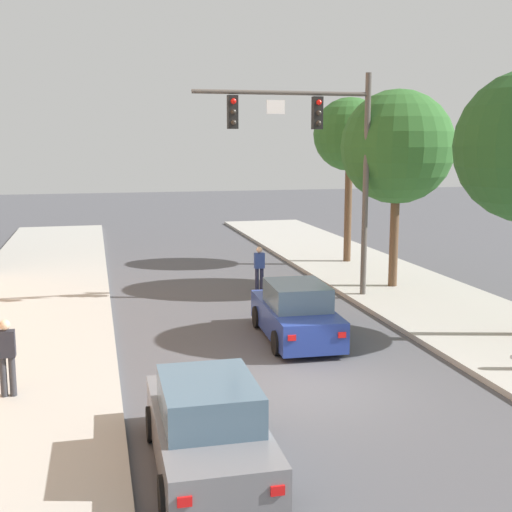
% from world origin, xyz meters
% --- Properties ---
extents(ground_plane, '(120.00, 120.00, 0.00)m').
position_xyz_m(ground_plane, '(0.00, 0.00, 0.00)').
color(ground_plane, '#4C4C51').
extents(traffic_signal_mast, '(6.00, 0.38, 7.50)m').
position_xyz_m(traffic_signal_mast, '(2.93, 7.71, 5.31)').
color(traffic_signal_mast, '#514C47').
rests_on(traffic_signal_mast, sidewalk_right).
extents(car_lead_blue, '(1.97, 4.30, 1.60)m').
position_xyz_m(car_lead_blue, '(0.88, 3.56, 0.72)').
color(car_lead_blue, navy).
rests_on(car_lead_blue, ground).
extents(car_following_grey, '(1.87, 4.26, 1.60)m').
position_xyz_m(car_following_grey, '(-2.72, -3.28, 0.72)').
color(car_following_grey, slate).
rests_on(car_following_grey, ground).
extents(pedestrian_sidewalk_left_walker, '(0.36, 0.22, 1.64)m').
position_xyz_m(pedestrian_sidewalk_left_walker, '(-6.28, 0.58, 1.06)').
color(pedestrian_sidewalk_left_walker, '#333338').
rests_on(pedestrian_sidewalk_left_walker, sidewalk_left).
extents(pedestrian_crossing_road, '(0.36, 0.22, 1.64)m').
position_xyz_m(pedestrian_crossing_road, '(1.36, 9.67, 0.91)').
color(pedestrian_crossing_road, '#232847').
rests_on(pedestrian_crossing_road, ground).
extents(street_tree_second, '(4.06, 4.06, 7.10)m').
position_xyz_m(street_tree_second, '(6.19, 8.73, 5.20)').
color(street_tree_second, brown).
rests_on(street_tree_second, sidewalk_right).
extents(street_tree_third, '(3.16, 3.16, 7.15)m').
position_xyz_m(street_tree_third, '(6.47, 14.01, 5.68)').
color(street_tree_third, brown).
rests_on(street_tree_third, sidewalk_right).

